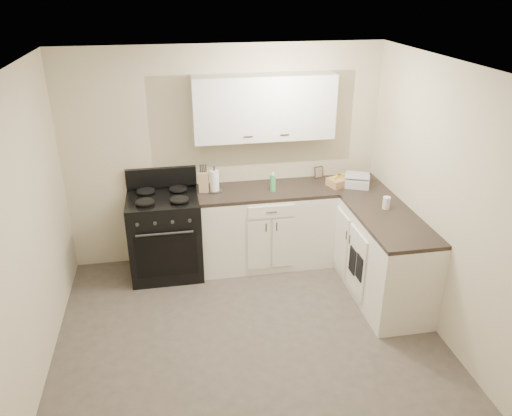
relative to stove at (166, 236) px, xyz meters
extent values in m
plane|color=#473F38|center=(0.73, -1.48, -0.46)|extent=(3.60, 3.60, 0.00)
plane|color=white|center=(0.73, -1.48, 2.04)|extent=(3.60, 3.60, 0.00)
plane|color=beige|center=(0.73, 0.32, 0.79)|extent=(3.60, 0.00, 3.60)
plane|color=beige|center=(2.53, -1.48, 0.79)|extent=(0.00, 3.60, 3.60)
plane|color=beige|center=(-1.07, -1.48, 0.79)|extent=(0.00, 3.60, 3.60)
plane|color=beige|center=(0.73, -3.28, 0.79)|extent=(3.60, 0.00, 3.60)
cube|color=white|center=(1.16, 0.02, -0.01)|extent=(1.55, 0.60, 0.90)
cube|color=white|center=(2.23, -0.63, -0.01)|extent=(0.60, 1.90, 0.90)
cube|color=black|center=(1.16, 0.02, 0.46)|extent=(1.55, 0.60, 0.04)
cube|color=black|center=(2.23, -0.63, 0.46)|extent=(0.60, 1.90, 0.04)
cube|color=silver|center=(1.16, 0.18, 1.38)|extent=(1.55, 0.30, 0.70)
cube|color=black|center=(0.00, 0.00, 0.00)|extent=(0.79, 0.67, 0.95)
cube|color=tan|center=(0.46, 0.09, 0.60)|extent=(0.12, 0.11, 0.23)
cylinder|color=white|center=(0.58, 0.07, 0.60)|extent=(0.11, 0.11, 0.24)
cylinder|color=#45B364|center=(1.22, -0.04, 0.58)|extent=(0.08, 0.08, 0.19)
cube|color=black|center=(1.85, 0.28, 0.55)|extent=(0.11, 0.06, 0.13)
cube|color=tan|center=(2.02, -0.01, 0.53)|extent=(0.32, 0.27, 0.09)
cube|color=silver|center=(2.21, -0.06, 0.53)|extent=(0.35, 0.34, 0.10)
cylinder|color=silver|center=(2.28, -0.71, 0.54)|extent=(0.08, 0.08, 0.13)
cube|color=black|center=(1.91, -1.05, 0.01)|extent=(0.02, 0.15, 0.26)
cube|color=black|center=(1.91, -0.86, -0.02)|extent=(0.02, 0.16, 0.28)
camera|label=1|loc=(0.12, -5.09, 2.65)|focal=35.00mm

